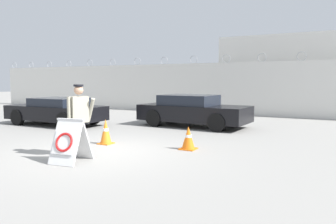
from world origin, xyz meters
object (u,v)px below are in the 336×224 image
object	(u,v)px
security_guard	(79,116)
traffic_cone_near	(106,132)
barricade_sign	(69,141)
parked_car_front_coupe	(56,111)
traffic_cone_mid	(188,138)
parked_car_rear_sedan	(193,110)

from	to	relation	value
security_guard	traffic_cone_near	distance (m)	1.73
barricade_sign	parked_car_front_coupe	distance (m)	6.90
traffic_cone_mid	parked_car_rear_sedan	bearing A→B (deg)	111.80
barricade_sign	parked_car_rear_sedan	size ratio (longest dim) A/B	0.22
barricade_sign	security_guard	bearing A→B (deg)	102.89
traffic_cone_mid	parked_car_front_coupe	size ratio (longest dim) A/B	0.15
parked_car_front_coupe	parked_car_rear_sedan	world-z (taller)	parked_car_rear_sedan
traffic_cone_near	traffic_cone_mid	bearing A→B (deg)	9.77
parked_car_rear_sedan	parked_car_front_coupe	bearing A→B (deg)	-153.52
traffic_cone_near	security_guard	bearing A→B (deg)	-74.92
traffic_cone_near	parked_car_rear_sedan	size ratio (longest dim) A/B	0.16
traffic_cone_mid	parked_car_rear_sedan	xyz separation A→B (m)	(-1.70, 4.24, 0.34)
traffic_cone_near	parked_car_front_coupe	xyz separation A→B (m)	(-4.54, 2.41, 0.23)
barricade_sign	parked_car_front_coupe	bearing A→B (deg)	130.42
parked_car_rear_sedan	barricade_sign	bearing A→B (deg)	-87.80
barricade_sign	parked_car_rear_sedan	distance (m)	6.82
security_guard	parked_car_rear_sedan	world-z (taller)	security_guard
barricade_sign	traffic_cone_mid	world-z (taller)	barricade_sign
parked_car_rear_sedan	traffic_cone_near	bearing A→B (deg)	-96.25
security_guard	parked_car_front_coupe	bearing A→B (deg)	70.32
traffic_cone_mid	traffic_cone_near	bearing A→B (deg)	-170.23
barricade_sign	traffic_cone_mid	bearing A→B (deg)	45.91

